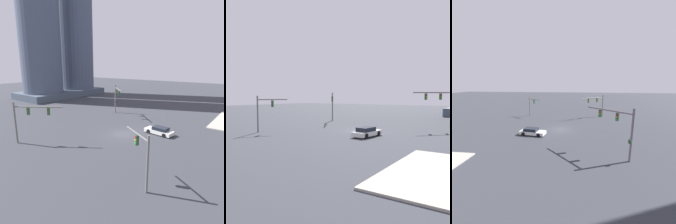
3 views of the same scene
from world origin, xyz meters
The scene contains 5 objects.
ground_plane centered at (0.00, 0.00, 0.00)m, with size 203.13×203.13×0.00m, color #33363C.
traffic_signal_near_corner centered at (-10.87, 8.14, 3.94)m, with size 3.97×5.56×5.77m.
traffic_signal_opposite_side centered at (9.72, 8.50, 4.20)m, with size 4.94×4.91×6.31m.
traffic_signal_cross_street centered at (-10.31, -9.05, 3.38)m, with size 2.43×3.65×5.14m.
sedan_car_approaching centered at (3.45, -4.43, 0.57)m, with size 2.25×4.62×1.21m.
Camera 3 is at (27.18, 3.85, 9.12)m, focal length 23.64 mm.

